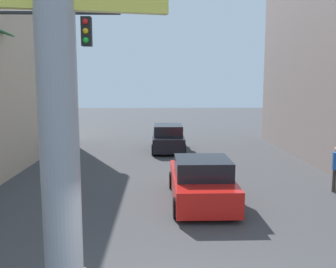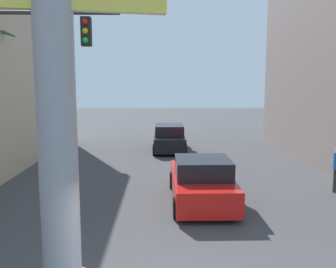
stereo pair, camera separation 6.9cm
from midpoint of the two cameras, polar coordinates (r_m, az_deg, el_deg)
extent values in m
plane|color=#424244|center=(16.01, -0.53, -6.85)|extent=(90.52, 90.52, 0.00)
cylinder|color=#9E9EA3|center=(6.27, -16.99, 10.56)|extent=(0.64, 0.64, 8.78)
cylinder|color=#333333|center=(10.34, -23.77, 16.62)|extent=(5.59, 0.10, 0.10)
cube|color=black|center=(9.73, -12.51, 14.99)|extent=(0.24, 0.24, 0.70)
sphere|color=red|center=(9.63, -12.71, 16.38)|extent=(0.14, 0.14, 0.14)
sphere|color=yellow|center=(9.60, -12.67, 15.09)|extent=(0.14, 0.14, 0.14)
sphere|color=green|center=(9.58, -12.63, 13.78)|extent=(0.14, 0.14, 0.14)
cylinder|color=black|center=(14.57, 0.51, -7.03)|extent=(0.22, 0.64, 0.64)
cylinder|color=black|center=(14.76, 7.74, -6.91)|extent=(0.22, 0.64, 0.64)
cylinder|color=black|center=(11.49, 1.17, -11.15)|extent=(0.22, 0.64, 0.64)
cylinder|color=black|center=(11.73, 10.38, -10.88)|extent=(0.22, 0.64, 0.64)
cube|color=red|center=(13.03, 4.89, -7.77)|extent=(1.97, 4.61, 0.80)
cube|color=black|center=(12.52, 5.12, -5.10)|extent=(1.80, 1.94, 0.60)
cylinder|color=black|center=(24.03, -2.19, -1.12)|extent=(0.22, 0.64, 0.64)
cylinder|color=black|center=(24.06, 1.89, -1.11)|extent=(0.22, 0.64, 0.64)
cylinder|color=black|center=(21.05, -2.31, -2.40)|extent=(0.22, 0.64, 0.64)
cylinder|color=black|center=(21.09, 2.34, -2.38)|extent=(0.22, 0.64, 0.64)
cube|color=black|center=(22.50, -0.07, -1.11)|extent=(1.81, 4.32, 0.80)
cube|color=black|center=(22.40, -0.07, 0.66)|extent=(1.66, 2.38, 0.60)
cylinder|color=#3F3833|center=(15.34, 23.86, -6.49)|extent=(0.14, 0.14, 0.88)
camera|label=1|loc=(0.03, -90.18, -0.02)|focal=40.00mm
camera|label=2|loc=(0.03, 89.82, 0.02)|focal=40.00mm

